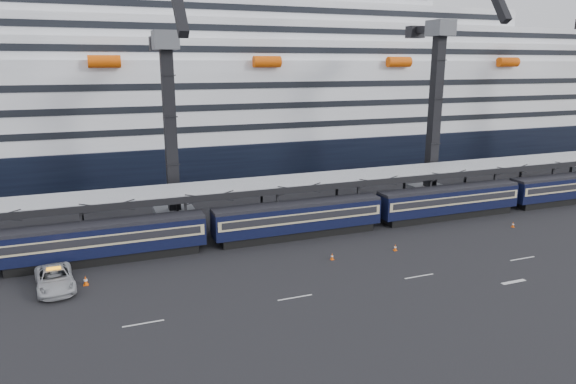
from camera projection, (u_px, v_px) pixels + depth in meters
name	position (u px, v px, depth m)	size (l,w,h in m)	color
ground	(412.00, 258.00, 50.30)	(260.00, 260.00, 0.00)	black
lane_markings	(517.00, 266.00, 48.40)	(111.00, 4.27, 0.02)	beige
train	(326.00, 214.00, 57.20)	(133.05, 3.00, 4.05)	black
canopy	(348.00, 177.00, 61.70)	(130.00, 6.25, 5.53)	gray
cruise_ship	(257.00, 101.00, 88.56)	(214.09, 28.84, 34.00)	black
crane_dark_near	(170.00, 125.00, 57.27)	(4.50, 17.75, 35.08)	#484A4F
crane_dark_mid	(437.00, 104.00, 68.20)	(4.50, 18.24, 39.64)	#484A4F
pickup_truck	(55.00, 279.00, 43.24)	(2.93, 6.36, 1.77)	#9FA2A6
traffic_cone_b	(86.00, 280.00, 44.07)	(0.44, 0.44, 0.87)	#E65207
traffic_cone_c	(332.00, 256.00, 49.83)	(0.34, 0.34, 0.68)	#E65207
traffic_cone_d	(395.00, 247.00, 52.26)	(0.34, 0.34, 0.69)	#E65207
traffic_cone_e	(513.00, 225.00, 59.72)	(0.33, 0.33, 0.67)	#E65207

